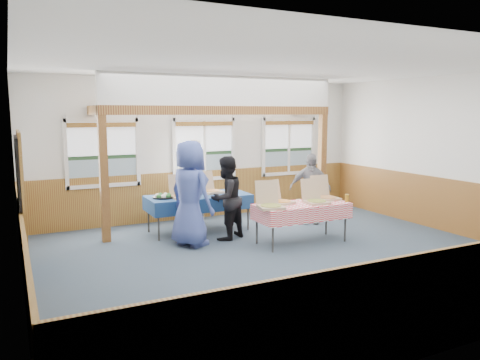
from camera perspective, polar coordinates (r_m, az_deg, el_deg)
name	(u,v)px	position (r m, az deg, el deg)	size (l,w,h in m)	color
floor	(281,257)	(8.14, 5.02, -9.29)	(8.00, 8.00, 0.00)	#2C3847
ceiling	(283,65)	(7.80, 5.32, 13.75)	(8.00, 8.00, 0.00)	white
wall_back	(204,149)	(10.94, -4.45, 3.77)	(8.00, 8.00, 0.00)	silver
wall_front	(465,198)	(5.19, 25.77, -1.98)	(8.00, 8.00, 0.00)	silver
wall_left	(16,179)	(6.67, -25.59, 0.14)	(8.00, 8.00, 0.00)	silver
wall_right	(450,154)	(10.46, 24.24, 2.87)	(8.00, 8.00, 0.00)	silver
wainscot_back	(205,194)	(11.04, -4.34, -1.68)	(7.98, 0.05, 1.10)	brown
wainscot_front	(456,297)	(5.47, 24.86, -12.83)	(7.98, 0.05, 1.10)	brown
wainscot_left	(24,257)	(6.89, -24.84, -8.53)	(0.05, 6.98, 1.10)	brown
wainscot_right	(446,205)	(10.58, 23.82, -2.80)	(0.05, 6.98, 1.10)	brown
cased_opening	(21,208)	(7.65, -25.15, -3.07)	(0.06, 1.30, 2.10)	#313131
window_left	(103,149)	(10.26, -16.40, 3.61)	(1.56, 0.10, 1.46)	white
window_mid	(204,146)	(10.89, -4.37, 4.17)	(1.56, 0.10, 1.46)	white
window_right	(289,143)	(11.94, 5.95, 4.50)	(1.56, 0.10, 1.46)	white
post_left	(104,179)	(9.14, -16.25, 0.07)	(0.15, 0.15, 2.40)	#562713
post_right	(322,166)	(11.14, 9.96, 1.69)	(0.15, 0.15, 2.40)	#562713
cross_beam	(225,110)	(9.80, -1.87, 8.49)	(5.15, 0.18, 0.18)	#562713
table_left	(198,198)	(9.68, -5.08, -2.15)	(2.30, 1.71, 0.76)	#313131
table_right	(302,207)	(8.85, 7.54, -3.23)	(1.93, 1.39, 0.76)	#313131
pizza_box_a	(182,194)	(9.43, -7.12, -1.73)	(0.42, 0.51, 0.45)	tan
pizza_box_b	(211,190)	(9.94, -3.59, -1.18)	(0.49, 0.56, 0.44)	tan
pizza_box_c	(270,204)	(8.36, 3.70, -2.96)	(0.53, 0.60, 0.46)	tan
pizza_box_d	(280,200)	(8.79, 4.90, -2.44)	(0.50, 0.56, 0.42)	tan
pizza_box_e	(316,200)	(8.90, 9.20, -2.37)	(0.45, 0.53, 0.44)	tan
pizza_box_f	(326,196)	(9.31, 10.40, -1.93)	(0.42, 0.51, 0.45)	tan
veggie_tray	(163,196)	(9.43, -9.34, -2.00)	(0.42, 0.42, 0.09)	black
drink_glass	(347,198)	(9.12, 12.88, -2.16)	(0.07, 0.07, 0.15)	#9D731A
woman_white	(193,182)	(10.34, -5.71, -0.20)	(0.68, 0.45, 1.88)	silver
woman_black	(226,198)	(9.03, -1.71, -2.21)	(0.79, 0.61, 1.62)	black
man_blue	(190,194)	(8.61, -6.09, -1.65)	(0.95, 0.62, 1.95)	#3C4D96
person_grey	(310,189)	(10.45, 8.55, -1.04)	(0.91, 0.38, 1.56)	gray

